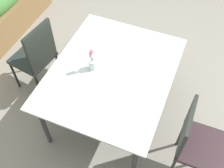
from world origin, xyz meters
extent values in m
plane|color=gray|center=(0.00, 0.00, 0.00)|extent=(12.00, 12.00, 0.00)
cube|color=#B2C6C1|center=(-0.08, 0.05, 0.71)|extent=(1.40, 1.14, 0.02)
cube|color=#333338|center=(-0.08, 0.05, 0.69)|extent=(1.38, 1.12, 0.02)
cylinder|color=#333338|center=(-0.69, -0.42, 0.35)|extent=(0.05, 0.05, 0.70)
cylinder|color=#333338|center=(0.52, -0.42, 0.35)|extent=(0.05, 0.05, 0.70)
cylinder|color=#333338|center=(-0.69, 0.53, 0.35)|extent=(0.05, 0.05, 0.70)
cylinder|color=#333338|center=(0.52, 0.53, 0.35)|extent=(0.05, 0.05, 0.70)
cube|color=#2D1E23|center=(-0.40, -0.94, 0.49)|extent=(0.43, 0.43, 0.04)
cube|color=black|center=(-0.40, -0.74, 0.70)|extent=(0.41, 0.03, 0.41)
cylinder|color=black|center=(-0.20, -1.13, 0.24)|extent=(0.03, 0.03, 0.48)
cylinder|color=black|center=(-0.21, -0.75, 0.24)|extent=(0.03, 0.03, 0.48)
cube|color=#1F2725|center=(-0.03, 1.05, 0.45)|extent=(0.46, 0.46, 0.04)
cube|color=black|center=(-0.06, 0.86, 0.71)|extent=(0.39, 0.08, 0.49)
cylinder|color=black|center=(-0.19, 1.26, 0.22)|extent=(0.03, 0.03, 0.44)
cylinder|color=black|center=(0.18, 1.21, 0.22)|extent=(0.03, 0.03, 0.44)
cylinder|color=black|center=(-0.24, 0.89, 0.22)|extent=(0.03, 0.03, 0.44)
cylinder|color=black|center=(0.12, 0.84, 0.22)|extent=(0.03, 0.03, 0.44)
cylinder|color=silver|center=(-0.12, 0.24, 0.77)|extent=(0.07, 0.07, 0.11)
cylinder|color=#47843D|center=(-0.12, 0.24, 0.85)|extent=(0.01, 0.01, 0.13)
sphere|color=pink|center=(-0.12, 0.24, 0.92)|extent=(0.04, 0.04, 0.04)
cylinder|color=#47843D|center=(-0.12, 0.23, 0.84)|extent=(0.01, 0.01, 0.10)
sphere|color=white|center=(-0.12, 0.23, 0.89)|extent=(0.03, 0.03, 0.03)
cylinder|color=#47843D|center=(-0.13, 0.24, 0.84)|extent=(0.01, 0.01, 0.11)
sphere|color=pink|center=(-0.13, 0.24, 0.89)|extent=(0.04, 0.04, 0.04)
cylinder|color=#47843D|center=(-0.12, 0.23, 0.87)|extent=(0.00, 0.01, 0.17)
sphere|color=pink|center=(-0.12, 0.23, 0.96)|extent=(0.04, 0.04, 0.04)
cylinder|color=#47843D|center=(-0.11, 0.25, 0.85)|extent=(0.01, 0.01, 0.13)
sphere|color=white|center=(-0.11, 0.25, 0.91)|extent=(0.03, 0.03, 0.03)
camera|label=1|loc=(-1.63, -0.58, 2.69)|focal=43.24mm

